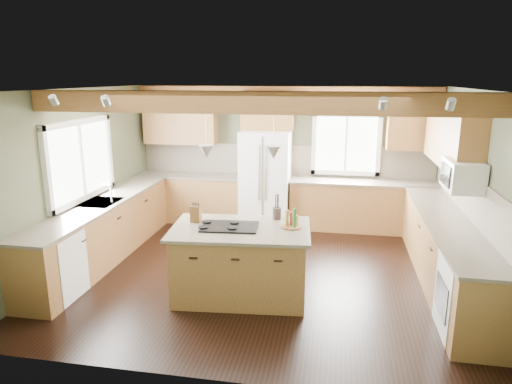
# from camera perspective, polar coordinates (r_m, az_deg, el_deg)

# --- Properties ---
(floor) EXTENTS (5.60, 5.60, 0.00)m
(floor) POSITION_cam_1_polar(r_m,az_deg,el_deg) (6.76, 0.84, -9.92)
(floor) COLOR black
(floor) RESTS_ON ground
(ceiling) EXTENTS (5.60, 5.60, 0.00)m
(ceiling) POSITION_cam_1_polar(r_m,az_deg,el_deg) (6.16, 0.93, 12.71)
(ceiling) COLOR silver
(ceiling) RESTS_ON wall_back
(wall_back) EXTENTS (5.60, 0.00, 5.60)m
(wall_back) POSITION_cam_1_polar(r_m,az_deg,el_deg) (8.76, 3.55, 4.61)
(wall_back) COLOR #434934
(wall_back) RESTS_ON ground
(wall_left) EXTENTS (0.00, 5.00, 5.00)m
(wall_left) POSITION_cam_1_polar(r_m,az_deg,el_deg) (7.32, -21.31, 1.71)
(wall_left) COLOR #434934
(wall_left) RESTS_ON ground
(wall_right) EXTENTS (0.00, 5.00, 5.00)m
(wall_right) POSITION_cam_1_polar(r_m,az_deg,el_deg) (6.51, 25.99, -0.23)
(wall_right) COLOR #434934
(wall_right) RESTS_ON ground
(ceiling_beam) EXTENTS (5.55, 0.26, 0.26)m
(ceiling_beam) POSITION_cam_1_polar(r_m,az_deg,el_deg) (5.42, -0.40, 11.12)
(ceiling_beam) COLOR brown
(ceiling_beam) RESTS_ON ceiling
(soffit_trim) EXTENTS (5.55, 0.20, 0.10)m
(soffit_trim) POSITION_cam_1_polar(r_m,az_deg,el_deg) (8.54, 3.60, 12.72)
(soffit_trim) COLOR brown
(soffit_trim) RESTS_ON ceiling
(backsplash_back) EXTENTS (5.58, 0.03, 0.58)m
(backsplash_back) POSITION_cam_1_polar(r_m,az_deg,el_deg) (8.76, 3.53, 4.01)
(backsplash_back) COLOR brown
(backsplash_back) RESTS_ON wall_back
(backsplash_right) EXTENTS (0.03, 3.70, 0.58)m
(backsplash_right) POSITION_cam_1_polar(r_m,az_deg,el_deg) (6.57, 25.67, -0.88)
(backsplash_right) COLOR brown
(backsplash_right) RESTS_ON wall_right
(base_cab_back_left) EXTENTS (2.02, 0.60, 0.88)m
(base_cab_back_left) POSITION_cam_1_polar(r_m,az_deg,el_deg) (9.04, -8.10, -0.79)
(base_cab_back_left) COLOR brown
(base_cab_back_left) RESTS_ON floor
(counter_back_left) EXTENTS (2.06, 0.64, 0.04)m
(counter_back_left) POSITION_cam_1_polar(r_m,az_deg,el_deg) (8.93, -8.20, 2.06)
(counter_back_left) COLOR #473F34
(counter_back_left) RESTS_ON base_cab_back_left
(base_cab_back_right) EXTENTS (2.62, 0.60, 0.88)m
(base_cab_back_right) POSITION_cam_1_polar(r_m,az_deg,el_deg) (8.62, 13.11, -1.78)
(base_cab_back_right) COLOR brown
(base_cab_back_right) RESTS_ON floor
(counter_back_right) EXTENTS (2.66, 0.64, 0.04)m
(counter_back_right) POSITION_cam_1_polar(r_m,az_deg,el_deg) (8.50, 13.29, 1.20)
(counter_back_right) COLOR #473F34
(counter_back_right) RESTS_ON base_cab_back_right
(base_cab_left) EXTENTS (0.60, 3.70, 0.88)m
(base_cab_left) POSITION_cam_1_polar(r_m,az_deg,el_deg) (7.43, -18.53, -4.75)
(base_cab_left) COLOR brown
(base_cab_left) RESTS_ON floor
(counter_left) EXTENTS (0.64, 3.74, 0.04)m
(counter_left) POSITION_cam_1_polar(r_m,az_deg,el_deg) (7.30, -18.82, -1.33)
(counter_left) COLOR #473F34
(counter_left) RESTS_ON base_cab_left
(base_cab_right) EXTENTS (0.60, 3.70, 0.88)m
(base_cab_right) POSITION_cam_1_polar(r_m,az_deg,el_deg) (6.73, 22.61, -7.12)
(base_cab_right) COLOR brown
(base_cab_right) RESTS_ON floor
(counter_right) EXTENTS (0.64, 3.74, 0.04)m
(counter_right) POSITION_cam_1_polar(r_m,az_deg,el_deg) (6.58, 22.99, -3.38)
(counter_right) COLOR #473F34
(counter_right) RESTS_ON base_cab_right
(upper_cab_back_left) EXTENTS (1.40, 0.35, 0.90)m
(upper_cab_back_left) POSITION_cam_1_polar(r_m,az_deg,el_deg) (8.96, -9.42, 8.85)
(upper_cab_back_left) COLOR brown
(upper_cab_back_left) RESTS_ON wall_back
(upper_cab_over_fridge) EXTENTS (0.96, 0.35, 0.70)m
(upper_cab_over_fridge) POSITION_cam_1_polar(r_m,az_deg,el_deg) (8.53, 1.46, 10.12)
(upper_cab_over_fridge) COLOR brown
(upper_cab_over_fridge) RESTS_ON wall_back
(upper_cab_right) EXTENTS (0.35, 2.20, 0.90)m
(upper_cab_right) POSITION_cam_1_polar(r_m,az_deg,el_deg) (7.21, 23.35, 6.61)
(upper_cab_right) COLOR brown
(upper_cab_right) RESTS_ON wall_right
(upper_cab_back_corner) EXTENTS (0.90, 0.35, 0.90)m
(upper_cab_back_corner) POSITION_cam_1_polar(r_m,az_deg,el_deg) (8.54, 19.13, 8.01)
(upper_cab_back_corner) COLOR brown
(upper_cab_back_corner) RESTS_ON wall_back
(window_left) EXTENTS (0.04, 1.60, 1.05)m
(window_left) POSITION_cam_1_polar(r_m,az_deg,el_deg) (7.30, -21.15, 3.71)
(window_left) COLOR white
(window_left) RESTS_ON wall_left
(window_back) EXTENTS (1.10, 0.04, 1.00)m
(window_back) POSITION_cam_1_polar(r_m,az_deg,el_deg) (8.65, 11.19, 5.91)
(window_back) COLOR white
(window_back) RESTS_ON wall_back
(sink) EXTENTS (0.50, 0.65, 0.03)m
(sink) POSITION_cam_1_polar(r_m,az_deg,el_deg) (7.30, -18.82, -1.29)
(sink) COLOR #262628
(sink) RESTS_ON counter_left
(faucet) EXTENTS (0.02, 0.02, 0.28)m
(faucet) POSITION_cam_1_polar(r_m,az_deg,el_deg) (7.18, -17.65, -0.26)
(faucet) COLOR #B2B2B7
(faucet) RESTS_ON sink
(dishwasher) EXTENTS (0.60, 0.60, 0.84)m
(dishwasher) POSITION_cam_1_polar(r_m,az_deg,el_deg) (6.40, -24.00, -8.46)
(dishwasher) COLOR white
(dishwasher) RESTS_ON floor
(oven) EXTENTS (0.60, 0.72, 0.84)m
(oven) POSITION_cam_1_polar(r_m,az_deg,el_deg) (5.57, 25.27, -12.01)
(oven) COLOR white
(oven) RESTS_ON floor
(microwave) EXTENTS (0.40, 0.70, 0.38)m
(microwave) POSITION_cam_1_polar(r_m,az_deg,el_deg) (6.35, 24.45, 1.93)
(microwave) COLOR white
(microwave) RESTS_ON wall_right
(pendant_left) EXTENTS (0.18, 0.18, 0.16)m
(pendant_left) POSITION_cam_1_polar(r_m,az_deg,el_deg) (5.58, -6.21, 5.04)
(pendant_left) COLOR #B2B2B7
(pendant_left) RESTS_ON ceiling
(pendant_right) EXTENTS (0.18, 0.18, 0.16)m
(pendant_right) POSITION_cam_1_polar(r_m,az_deg,el_deg) (5.48, 2.20, 4.94)
(pendant_right) COLOR #B2B2B7
(pendant_right) RESTS_ON ceiling
(refrigerator) EXTENTS (0.90, 0.74, 1.80)m
(refrigerator) POSITION_cam_1_polar(r_m,az_deg,el_deg) (8.51, 1.20, 1.60)
(refrigerator) COLOR white
(refrigerator) RESTS_ON floor
(island) EXTENTS (1.71, 1.14, 0.88)m
(island) POSITION_cam_1_polar(r_m,az_deg,el_deg) (5.92, -1.92, -8.88)
(island) COLOR brown
(island) RESTS_ON floor
(island_top) EXTENTS (1.83, 1.26, 0.04)m
(island_top) POSITION_cam_1_polar(r_m,az_deg,el_deg) (5.76, -1.96, -4.66)
(island_top) COLOR #473F34
(island_top) RESTS_ON island
(cooktop) EXTENTS (0.75, 0.53, 0.02)m
(cooktop) POSITION_cam_1_polar(r_m,az_deg,el_deg) (5.77, -3.30, -4.34)
(cooktop) COLOR black
(cooktop) RESTS_ON island_top
(knife_block) EXTENTS (0.13, 0.10, 0.22)m
(knife_block) POSITION_cam_1_polar(r_m,az_deg,el_deg) (5.99, -7.54, -2.74)
(knife_block) COLOR #572B1A
(knife_block) RESTS_ON island_top
(utensil_crock) EXTENTS (0.14, 0.14, 0.15)m
(utensil_crock) POSITION_cam_1_polar(r_m,az_deg,el_deg) (6.07, 2.61, -2.69)
(utensil_crock) COLOR #39312E
(utensil_crock) RESTS_ON island_top
(bottle_tray) EXTENTS (0.29, 0.29, 0.24)m
(bottle_tray) POSITION_cam_1_polar(r_m,az_deg,el_deg) (5.74, 4.41, -3.28)
(bottle_tray) COLOR brown
(bottle_tray) RESTS_ON island_top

